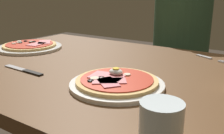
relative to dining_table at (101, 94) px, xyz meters
The scene contains 7 objects.
dining_table is the anchor object (origin of this frame).
pizza_foreground 0.25m from the dining_table, 41.69° to the right, with size 0.28×0.28×0.05m.
pizza_across_left 0.47m from the dining_table, behind, with size 0.30×0.30×0.03m.
water_glass_far 0.56m from the dining_table, 42.69° to the right, with size 0.08×0.08×0.09m.
fork 0.46m from the dining_table, 46.98° to the left, with size 0.15×0.08×0.00m.
knife 0.29m from the dining_table, 130.99° to the right, with size 0.20×0.03×0.01m.
diner_person 0.74m from the dining_table, 86.55° to the left, with size 0.32×0.32×1.18m.
Camera 1 is at (0.55, -0.75, 1.03)m, focal length 41.89 mm.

